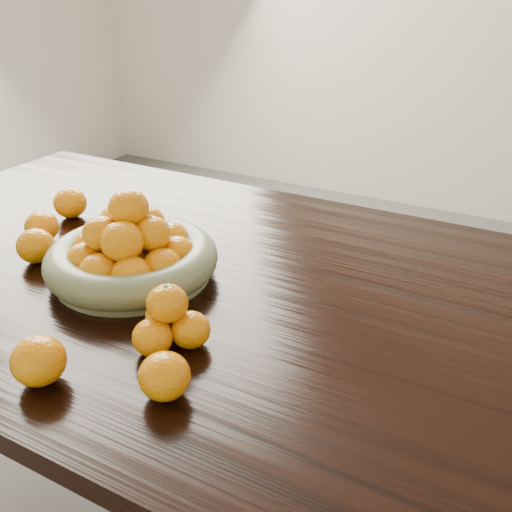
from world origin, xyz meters
The scene contains 9 objects.
dining_table centered at (0.00, 0.00, 0.66)m, with size 2.00×1.00×0.75m.
fruit_bowl centered at (-0.22, -0.08, 0.80)m, with size 0.34×0.34×0.18m.
orange_pyramid centered at (-0.02, -0.23, 0.79)m, with size 0.12×0.12×0.11m.
loose_orange_0 centered at (-0.40, 0.09, 0.78)m, with size 0.07×0.07×0.07m, color #FF9807.
loose_orange_1 centered at (-0.13, -0.39, 0.79)m, with size 0.08×0.08×0.07m, color #FF9807.
loose_orange_2 centered at (0.05, -0.33, 0.78)m, with size 0.07×0.07×0.07m, color #FF9807.
loose_orange_3 centered at (-0.51, -0.04, 0.78)m, with size 0.07×0.07×0.07m, color #FF9807.
loose_orange_4 centered at (-0.55, 0.09, 0.79)m, with size 0.08×0.08×0.07m, color #FF9807.
loose_orange_5 centered at (-0.44, -0.12, 0.79)m, with size 0.08×0.08×0.07m, color #FF9807.
Camera 1 is at (0.47, -0.83, 1.30)m, focal length 40.00 mm.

